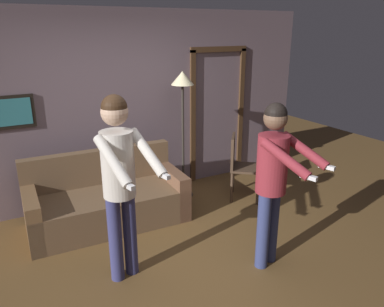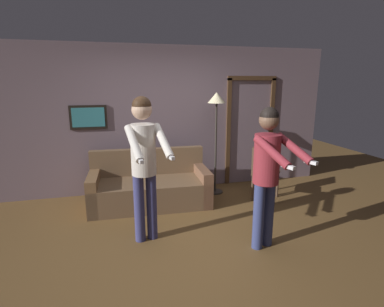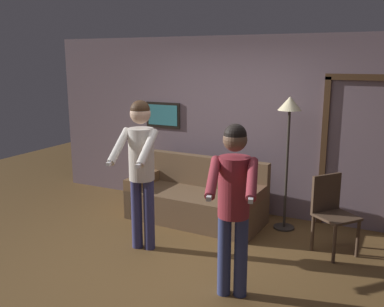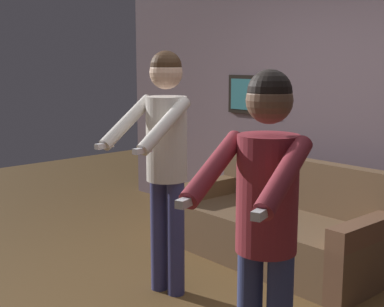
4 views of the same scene
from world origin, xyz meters
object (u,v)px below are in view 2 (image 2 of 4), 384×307
object	(u,v)px
torchiere_lamp	(216,112)
person_standing_right	(268,166)
couch	(150,188)
person_standing_left	(144,155)
dining_chair_distant	(261,169)

from	to	relation	value
torchiere_lamp	person_standing_right	size ratio (longest dim) A/B	1.06
couch	person_standing_left	bearing A→B (deg)	-98.72
person_standing_left	dining_chair_distant	bearing A→B (deg)	24.55
person_standing_left	couch	bearing A→B (deg)	81.28
torchiere_lamp	dining_chair_distant	bearing A→B (deg)	-34.70
torchiere_lamp	person_standing_left	size ratio (longest dim) A/B	0.99
torchiere_lamp	dining_chair_distant	distance (m)	1.24
person_standing_left	person_standing_right	distance (m)	1.46
person_standing_right	torchiere_lamp	bearing A→B (deg)	89.20
couch	torchiere_lamp	xyz separation A→B (m)	(1.21, 0.24, 1.20)
torchiere_lamp	dining_chair_distant	size ratio (longest dim) A/B	1.94
torchiere_lamp	person_standing_right	world-z (taller)	torchiere_lamp
couch	dining_chair_distant	size ratio (longest dim) A/B	2.08
person_standing_right	person_standing_left	bearing A→B (deg)	159.04
torchiere_lamp	dining_chair_distant	xyz separation A→B (m)	(0.66, -0.46, -0.94)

